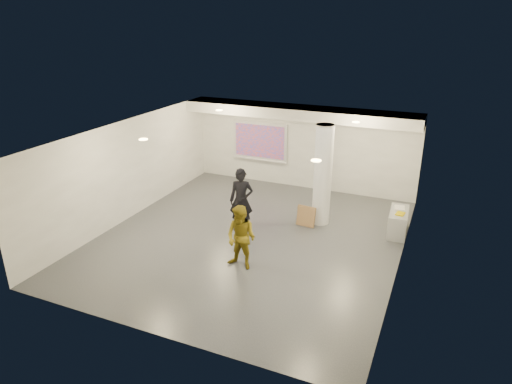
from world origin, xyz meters
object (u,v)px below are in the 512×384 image
at_px(column, 323,175).
at_px(woman, 241,200).
at_px(credenza, 398,222).
at_px(projection_screen, 260,142).
at_px(man, 241,238).

xyz_separation_m(column, woman, (-1.96, -1.39, -0.58)).
bearing_deg(credenza, projection_screen, 151.84).
xyz_separation_m(woman, man, (0.89, -1.91, -0.11)).
distance_m(column, man, 3.54).
bearing_deg(credenza, woman, -162.62).
relative_size(credenza, man, 0.73).
distance_m(column, projection_screen, 4.08).
bearing_deg(woman, credenza, 2.73).
distance_m(credenza, woman, 4.49).
bearing_deg(column, woman, -144.51).
bearing_deg(credenza, column, -178.88).
distance_m(projection_screen, woman, 4.25).
bearing_deg(woman, man, -82.81).
relative_size(projection_screen, woman, 1.14).
height_order(woman, man, woman).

